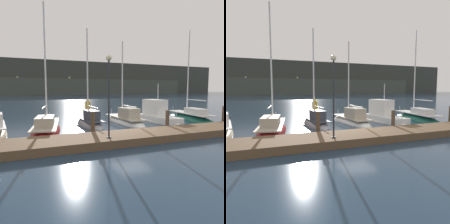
% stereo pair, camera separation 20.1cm
% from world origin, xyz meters
% --- Properties ---
extents(ground_plane, '(400.00, 400.00, 0.00)m').
position_xyz_m(ground_plane, '(0.00, 0.00, 0.00)').
color(ground_plane, '#1E3347').
extents(dock, '(26.71, 2.80, 0.45)m').
position_xyz_m(dock, '(0.00, -1.89, 0.23)').
color(dock, brown).
rests_on(dock, ground).
extents(mooring_pile_1, '(0.28, 0.28, 1.70)m').
position_xyz_m(mooring_pile_1, '(-2.93, -0.24, 0.85)').
color(mooring_pile_1, '#4C3D2D').
rests_on(mooring_pile_1, ground).
extents(mooring_pile_2, '(0.28, 0.28, 1.57)m').
position_xyz_m(mooring_pile_2, '(2.93, -0.24, 0.79)').
color(mooring_pile_2, '#4C3D2D').
rests_on(mooring_pile_2, ground).
extents(mooring_pile_3, '(0.28, 0.28, 1.71)m').
position_xyz_m(mooring_pile_3, '(8.80, -0.24, 0.86)').
color(mooring_pile_3, '#4C3D2D').
rests_on(mooring_pile_3, ground).
extents(sailboat_berth_2, '(3.40, 7.89, 10.17)m').
position_xyz_m(sailboat_berth_2, '(-5.49, 3.09, 0.13)').
color(sailboat_berth_2, red).
rests_on(sailboat_berth_2, ground).
extents(sailboat_berth_3, '(1.65, 5.55, 8.94)m').
position_xyz_m(sailboat_berth_3, '(-1.74, 4.36, 0.16)').
color(sailboat_berth_3, gray).
rests_on(sailboat_berth_3, ground).
extents(sailboat_berth_4, '(2.08, 6.73, 8.16)m').
position_xyz_m(sailboat_berth_4, '(1.83, 4.66, 0.17)').
color(sailboat_berth_4, white).
rests_on(sailboat_berth_4, ground).
extents(motorboat_berth_5, '(2.28, 5.80, 4.17)m').
position_xyz_m(motorboat_berth_5, '(5.02, 4.07, 0.40)').
color(motorboat_berth_5, white).
rests_on(motorboat_berth_5, ground).
extents(sailboat_berth_6, '(2.83, 7.51, 9.68)m').
position_xyz_m(sailboat_berth_6, '(8.84, 3.75, 0.14)').
color(sailboat_berth_6, '#195647').
rests_on(sailboat_berth_6, ground).
extents(channel_buoy, '(1.17, 1.17, 1.97)m').
position_xyz_m(channel_buoy, '(2.09, 17.77, 0.74)').
color(channel_buoy, gold).
rests_on(channel_buoy, ground).
extents(dock_lamppost, '(0.32, 0.32, 4.54)m').
position_xyz_m(dock_lamppost, '(-2.72, -2.50, 3.44)').
color(dock_lamppost, '#2D2D33').
rests_on(dock_lamppost, dock).
extents(hillside_backdrop, '(240.00, 23.00, 18.64)m').
position_xyz_m(hillside_backdrop, '(2.11, 113.36, 8.58)').
color(hillside_backdrop, '#333833').
rests_on(hillside_backdrop, ground).
extents(rowboat_adrift, '(1.40, 2.78, 0.56)m').
position_xyz_m(rowboat_adrift, '(17.01, 10.63, 0.00)').
color(rowboat_adrift, white).
rests_on(rowboat_adrift, ground).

